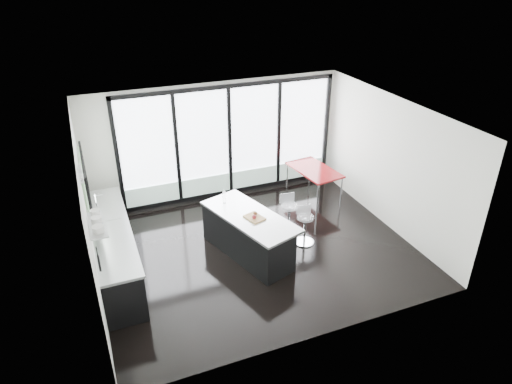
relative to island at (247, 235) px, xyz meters
name	(u,v)px	position (x,y,z in m)	size (l,w,h in m)	color
floor	(257,250)	(0.22, 0.04, -0.43)	(6.00, 5.00, 0.00)	black
ceiling	(257,116)	(0.22, 0.04, 2.37)	(6.00, 5.00, 0.00)	white
wall_back	(228,146)	(0.49, 2.50, 0.84)	(6.00, 0.09, 2.80)	beige
wall_front	(323,263)	(0.22, -2.46, 0.97)	(6.00, 0.00, 2.80)	beige
wall_left	(87,203)	(-2.76, 0.31, 1.13)	(0.26, 5.00, 2.80)	beige
wall_right	(391,163)	(3.22, 0.04, 0.97)	(0.00, 5.00, 2.80)	beige
counter_cabinets	(114,249)	(-2.45, 0.43, 0.03)	(0.69, 3.24, 1.36)	black
island	(247,235)	(0.00, 0.00, 0.00)	(1.48, 2.26, 1.11)	black
bar_stool_near	(305,230)	(1.22, -0.08, -0.12)	(0.39, 0.39, 0.63)	silver
bar_stool_far	(289,219)	(1.09, 0.39, -0.10)	(0.42, 0.42, 0.67)	silver
red_table	(313,183)	(2.33, 1.63, -0.07)	(0.79, 1.37, 0.74)	maroon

